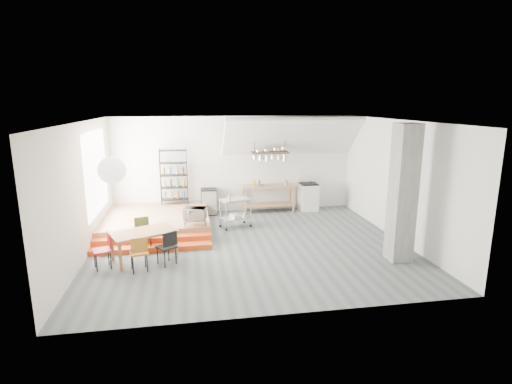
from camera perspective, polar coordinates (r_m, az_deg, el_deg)
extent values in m
plane|color=#4E575A|center=(10.47, -0.79, -7.66)|extent=(8.00, 8.00, 0.00)
cube|color=silver|center=(13.44, -3.10, 3.96)|extent=(8.00, 0.04, 3.20)
cube|color=silver|center=(10.23, -23.56, 0.09)|extent=(0.04, 7.00, 3.20)
cube|color=silver|center=(11.33, 19.60, 1.57)|extent=(0.04, 7.00, 3.20)
cube|color=white|center=(9.82, -0.85, 10.11)|extent=(8.00, 7.00, 0.02)
cube|color=white|center=(13.07, 5.09, 7.87)|extent=(4.40, 1.44, 1.32)
cube|color=white|center=(11.62, -21.83, 2.66)|extent=(0.02, 2.50, 2.20)
cube|color=#936849|center=(12.24, -13.94, -4.02)|extent=(3.00, 3.00, 0.40)
cube|color=#C54417|center=(10.44, -14.65, -7.78)|extent=(3.00, 0.35, 0.13)
cube|color=#C54417|center=(10.74, -14.52, -6.80)|extent=(3.00, 0.35, 0.27)
cube|color=slate|center=(9.72, 20.23, -0.24)|extent=(0.50, 0.50, 3.20)
cube|color=#936849|center=(13.40, 1.78, 0.81)|extent=(1.80, 0.60, 0.06)
cube|color=#936849|center=(13.54, 1.77, -1.80)|extent=(1.70, 0.55, 0.04)
cube|color=#936849|center=(13.89, 4.91, -0.71)|extent=(0.06, 0.06, 0.86)
cube|color=#936849|center=(13.58, -1.81, -0.98)|extent=(0.06, 0.06, 0.86)
cube|color=#936849|center=(13.47, 5.38, -1.14)|extent=(0.06, 0.06, 0.86)
cube|color=#936849|center=(13.15, -1.55, -1.43)|extent=(0.06, 0.06, 0.86)
cube|color=white|center=(13.83, 7.47, -0.74)|extent=(0.60, 0.60, 0.90)
cube|color=black|center=(13.73, 7.52, 1.17)|extent=(0.58, 0.58, 0.03)
cube|color=white|center=(13.97, 7.20, 1.92)|extent=(0.60, 0.05, 0.25)
cylinder|color=black|center=(13.90, 7.91, 1.40)|extent=(0.18, 0.18, 0.02)
cylinder|color=black|center=(13.82, 6.80, 1.37)|extent=(0.18, 0.18, 0.02)
cylinder|color=black|center=(13.64, 8.26, 1.17)|extent=(0.18, 0.18, 0.02)
cylinder|color=black|center=(13.55, 7.13, 1.14)|extent=(0.18, 0.18, 0.02)
cube|color=#452F1B|center=(13.01, 1.99, 5.68)|extent=(1.20, 0.50, 0.05)
cylinder|color=black|center=(12.86, -0.19, 8.18)|extent=(0.02, 0.02, 1.15)
cylinder|color=black|center=(13.06, 4.18, 8.21)|extent=(0.02, 0.02, 1.15)
cylinder|color=silver|center=(12.89, -0.15, 4.99)|extent=(0.16, 0.16, 0.12)
cylinder|color=silver|center=(12.93, 0.72, 4.92)|extent=(0.20, 0.20, 0.16)
cylinder|color=silver|center=(12.97, 1.60, 4.85)|extent=(0.16, 0.16, 0.20)
cylinder|color=silver|center=(13.00, 2.47, 5.04)|extent=(0.20, 0.20, 0.12)
cylinder|color=silver|center=(13.05, 3.33, 4.97)|extent=(0.16, 0.16, 0.16)
cylinder|color=silver|center=(13.10, 4.18, 4.90)|extent=(0.20, 0.20, 0.20)
cylinder|color=black|center=(13.29, -9.82, 2.37)|extent=(0.02, 0.02, 1.80)
cylinder|color=black|center=(13.32, -13.43, 2.24)|extent=(0.02, 0.02, 1.80)
cylinder|color=black|center=(12.94, -9.82, 2.09)|extent=(0.02, 0.02, 1.80)
cylinder|color=black|center=(12.97, -13.53, 1.95)|extent=(0.02, 0.02, 1.80)
cube|color=black|center=(13.28, -11.51, -1.02)|extent=(0.88, 0.38, 0.02)
cube|color=black|center=(13.19, -11.58, 0.67)|extent=(0.88, 0.38, 0.02)
cube|color=black|center=(13.11, -11.66, 2.38)|extent=(0.88, 0.38, 0.02)
cube|color=black|center=(13.05, -11.74, 4.11)|extent=(0.88, 0.38, 0.02)
cube|color=black|center=(13.00, -11.82, 5.85)|extent=(0.88, 0.38, 0.03)
cylinder|color=#428E39|center=(13.25, -11.53, -0.43)|extent=(0.07, 0.07, 0.24)
cylinder|color=#A7741B|center=(13.16, -11.61, 1.27)|extent=(0.07, 0.07, 0.24)
cylinder|color=brown|center=(13.09, -11.69, 2.98)|extent=(0.07, 0.07, 0.24)
cube|color=#936849|center=(10.90, -8.72, -3.93)|extent=(0.60, 0.40, 0.03)
cylinder|color=black|center=(11.09, -7.32, -4.04)|extent=(0.02, 0.02, 0.13)
cylinder|color=black|center=(11.09, -10.12, -4.14)|extent=(0.02, 0.02, 0.13)
cylinder|color=black|center=(10.77, -7.25, -4.56)|extent=(0.02, 0.02, 0.13)
cylinder|color=black|center=(10.76, -10.13, -4.66)|extent=(0.02, 0.02, 0.13)
sphere|color=white|center=(9.24, -19.90, 2.94)|extent=(0.60, 0.60, 0.60)
cube|color=#946136|center=(9.76, -15.80, -5.58)|extent=(1.66, 1.35, 0.05)
cube|color=#946136|center=(10.38, -12.86, -6.31)|extent=(0.08, 0.08, 0.64)
cube|color=#946136|center=(10.02, -19.89, -7.47)|extent=(0.08, 0.08, 0.64)
cube|color=#946136|center=(9.78, -11.36, -7.45)|extent=(0.08, 0.08, 0.64)
cube|color=#946136|center=(9.39, -18.81, -8.76)|extent=(0.08, 0.08, 0.64)
cube|color=#AD6F1D|center=(9.22, -16.41, -8.32)|extent=(0.45, 0.45, 0.04)
cube|color=#AD6F1D|center=(8.98, -16.37, -7.29)|extent=(0.35, 0.12, 0.33)
cylinder|color=black|center=(9.15, -17.15, -9.99)|extent=(0.03, 0.03, 0.41)
cylinder|color=black|center=(9.17, -15.27, -9.80)|extent=(0.03, 0.03, 0.41)
cylinder|color=black|center=(9.42, -17.36, -9.32)|extent=(0.03, 0.03, 0.41)
cylinder|color=black|center=(9.45, -15.53, -9.13)|extent=(0.03, 0.03, 0.41)
cube|color=black|center=(9.41, -12.69, -7.67)|extent=(0.52, 0.52, 0.04)
cube|color=black|center=(9.20, -12.20, -6.59)|extent=(0.31, 0.24, 0.33)
cylinder|color=black|center=(9.30, -12.91, -9.36)|extent=(0.03, 0.03, 0.41)
cylinder|color=black|center=(9.44, -11.37, -8.93)|extent=(0.03, 0.03, 0.41)
cylinder|color=black|center=(9.53, -13.88, -8.84)|extent=(0.03, 0.03, 0.41)
cylinder|color=black|center=(9.68, -12.36, -8.43)|extent=(0.03, 0.03, 0.41)
cube|color=#505D2C|center=(10.42, -15.81, -5.80)|extent=(0.46, 0.46, 0.04)
cube|color=#505D2C|center=(10.51, -16.03, -4.32)|extent=(0.35, 0.13, 0.33)
cylinder|color=black|center=(10.65, -15.06, -6.58)|extent=(0.03, 0.03, 0.41)
cylinder|color=black|center=(10.62, -16.67, -6.75)|extent=(0.03, 0.03, 0.41)
cylinder|color=black|center=(10.37, -14.79, -7.09)|extent=(0.03, 0.03, 0.41)
cylinder|color=black|center=(10.34, -16.44, -7.27)|extent=(0.03, 0.03, 0.41)
cube|color=red|center=(9.61, -21.16, -7.80)|extent=(0.48, 0.48, 0.04)
cube|color=red|center=(9.55, -20.27, -6.36)|extent=(0.15, 0.35, 0.33)
cylinder|color=black|center=(9.56, -20.02, -9.19)|extent=(0.03, 0.03, 0.41)
cylinder|color=black|center=(9.84, -20.32, -8.59)|extent=(0.03, 0.03, 0.41)
cylinder|color=black|center=(9.53, -21.82, -9.42)|extent=(0.03, 0.03, 0.41)
cylinder|color=black|center=(9.81, -22.06, -8.81)|extent=(0.03, 0.03, 0.41)
cube|color=silver|center=(11.75, -2.98, -1.10)|extent=(0.97, 0.75, 0.04)
cube|color=silver|center=(11.89, -2.95, -3.70)|extent=(0.97, 0.75, 0.03)
cylinder|color=silver|center=(12.21, -1.72, -2.54)|extent=(0.03, 0.03, 0.82)
sphere|color=black|center=(12.32, -1.70, -4.31)|extent=(0.08, 0.08, 0.08)
cylinder|color=silver|center=(11.87, -5.15, -3.04)|extent=(0.03, 0.03, 0.82)
sphere|color=black|center=(11.98, -5.12, -4.85)|extent=(0.08, 0.08, 0.08)
cylinder|color=silver|center=(11.86, -0.76, -3.01)|extent=(0.03, 0.03, 0.82)
sphere|color=black|center=(11.97, -0.75, -4.82)|extent=(0.08, 0.08, 0.08)
cylinder|color=silver|center=(11.50, -4.27, -3.54)|extent=(0.03, 0.03, 0.82)
sphere|color=black|center=(11.62, -4.24, -5.40)|extent=(0.08, 0.08, 0.08)
cube|color=black|center=(13.31, -6.75, -1.36)|extent=(0.50, 0.50, 0.85)
imported|color=beige|center=(10.85, -8.75, -3.05)|extent=(0.66, 0.52, 0.32)
imported|color=silver|center=(13.30, 0.84, 0.96)|extent=(0.21, 0.21, 0.05)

